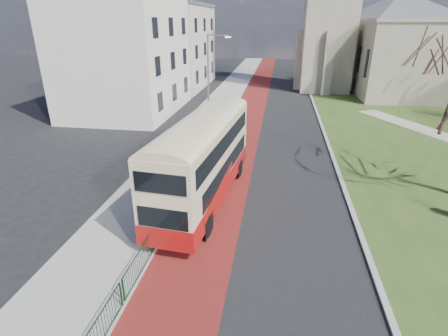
# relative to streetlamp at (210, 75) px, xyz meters

# --- Properties ---
(ground) EXTENTS (160.00, 160.00, 0.00)m
(ground) POSITION_rel_streetlamp_xyz_m (4.35, -18.00, -4.59)
(ground) COLOR black
(ground) RESTS_ON ground
(road_carriageway) EXTENTS (9.00, 120.00, 0.01)m
(road_carriageway) POSITION_rel_streetlamp_xyz_m (5.85, 2.00, -4.59)
(road_carriageway) COLOR black
(road_carriageway) RESTS_ON ground
(bus_lane) EXTENTS (3.40, 120.00, 0.01)m
(bus_lane) POSITION_rel_streetlamp_xyz_m (3.15, 2.00, -4.59)
(bus_lane) COLOR #591414
(bus_lane) RESTS_ON ground
(pavement_west) EXTENTS (4.00, 120.00, 0.12)m
(pavement_west) POSITION_rel_streetlamp_xyz_m (-0.65, 2.00, -4.53)
(pavement_west) COLOR gray
(pavement_west) RESTS_ON ground
(kerb_west) EXTENTS (0.25, 120.00, 0.13)m
(kerb_west) POSITION_rel_streetlamp_xyz_m (1.35, 2.00, -4.53)
(kerb_west) COLOR #999993
(kerb_west) RESTS_ON ground
(kerb_east) EXTENTS (0.25, 80.00, 0.13)m
(kerb_east) POSITION_rel_streetlamp_xyz_m (10.45, 4.00, -4.53)
(kerb_east) COLOR #999993
(kerb_east) RESTS_ON ground
(pedestrian_railing) EXTENTS (0.07, 24.00, 1.12)m
(pedestrian_railing) POSITION_rel_streetlamp_xyz_m (1.40, -14.00, -4.04)
(pedestrian_railing) COLOR #0C3615
(pedestrian_railing) RESTS_ON ground
(street_block_near) EXTENTS (10.30, 14.30, 13.00)m
(street_block_near) POSITION_rel_streetlamp_xyz_m (-9.65, 4.00, 1.92)
(street_block_near) COLOR silver
(street_block_near) RESTS_ON ground
(street_block_far) EXTENTS (10.30, 16.30, 11.50)m
(street_block_far) POSITION_rel_streetlamp_xyz_m (-9.65, 20.00, 1.17)
(street_block_far) COLOR beige
(street_block_far) RESTS_ON ground
(streetlamp) EXTENTS (2.13, 0.18, 8.00)m
(streetlamp) POSITION_rel_streetlamp_xyz_m (0.00, 0.00, 0.00)
(streetlamp) COLOR gray
(streetlamp) RESTS_ON pavement_west
(bus) EXTENTS (3.53, 11.06, 4.55)m
(bus) POSITION_rel_streetlamp_xyz_m (2.57, -15.00, -2.00)
(bus) COLOR #990F0E
(bus) RESTS_ON ground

